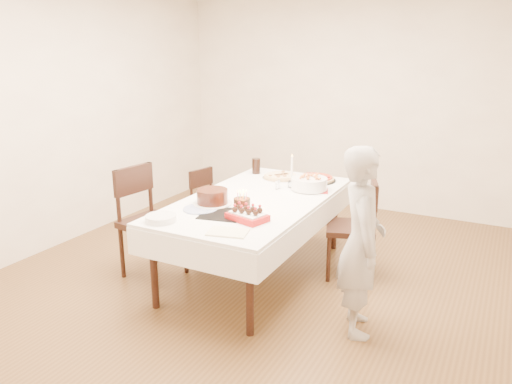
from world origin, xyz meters
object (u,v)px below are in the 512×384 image
at_px(person, 361,242).
at_px(layer_cake, 212,197).
at_px(dining_table, 256,237).
at_px(chair_left_dessert, 152,223).
at_px(strawberry_box, 247,215).
at_px(pizza_white, 281,177).
at_px(taper_candle, 292,171).
at_px(cola_glass, 256,166).
at_px(chair_left_savory, 212,206).
at_px(pizza_pepperoni, 315,179).
at_px(birthday_cake, 242,199).
at_px(pasta_bowl, 309,183).
at_px(chair_right_savory, 350,228).

distance_m(person, layer_cake, 1.38).
distance_m(dining_table, chair_left_dessert, 0.96).
relative_size(layer_cake, strawberry_box, 1.11).
distance_m(pizza_white, strawberry_box, 1.33).
bearing_deg(taper_candle, dining_table, -106.50).
bearing_deg(cola_glass, chair_left_dessert, -108.15).
distance_m(chair_left_savory, chair_left_dessert, 1.02).
distance_m(taper_candle, cola_glass, 0.66).
bearing_deg(layer_cake, pizza_white, 81.66).
distance_m(pizza_pepperoni, cola_glass, 0.68).
bearing_deg(layer_cake, person, -6.28).
bearing_deg(dining_table, layer_cake, -126.50).
xyz_separation_m(pizza_white, taper_candle, (0.23, -0.25, 0.15)).
height_order(layer_cake, birthday_cake, birthday_cake).
bearing_deg(layer_cake, pasta_bowl, 54.67).
bearing_deg(layer_cake, birthday_cake, 1.32).
bearing_deg(pizza_pepperoni, pasta_bowl, -78.54).
xyz_separation_m(birthday_cake, strawberry_box, (0.18, -0.23, -0.05)).
height_order(dining_table, chair_left_dessert, chair_left_dessert).
height_order(chair_left_dessert, person, person).
xyz_separation_m(pizza_pepperoni, pasta_bowl, (0.07, -0.35, 0.04)).
relative_size(dining_table, layer_cake, 6.26).
xyz_separation_m(pizza_pepperoni, taper_candle, (-0.11, -0.35, 0.15)).
xyz_separation_m(pizza_white, birthday_cake, (0.13, -1.06, 0.06)).
bearing_deg(dining_table, chair_left_dessert, -151.59).
distance_m(pizza_pepperoni, birthday_cake, 1.17).
relative_size(person, cola_glass, 8.60).
xyz_separation_m(layer_cake, strawberry_box, (0.47, -0.22, -0.03)).
bearing_deg(chair_left_dessert, strawberry_box, -178.27).
bearing_deg(chair_left_dessert, dining_table, -143.92).
distance_m(pizza_white, taper_candle, 0.38).
distance_m(birthday_cake, strawberry_box, 0.29).
relative_size(pasta_bowl, layer_cake, 1.00).
xyz_separation_m(person, layer_cake, (-1.37, 0.15, 0.11)).
height_order(cola_glass, layer_cake, cola_glass).
height_order(chair_left_savory, birthday_cake, birthday_cake).
distance_m(dining_table, pizza_white, 0.84).
bearing_deg(cola_glass, strawberry_box, -65.11).
distance_m(dining_table, person, 1.26).
bearing_deg(chair_left_savory, birthday_cake, 146.86).
height_order(person, cola_glass, person).
height_order(pizza_pepperoni, taper_candle, taper_candle).
xyz_separation_m(dining_table, pasta_bowl, (0.33, 0.47, 0.44)).
bearing_deg(pizza_pepperoni, cola_glass, -179.03).
xyz_separation_m(pasta_bowl, cola_glass, (-0.75, 0.34, 0.02)).
bearing_deg(chair_left_savory, layer_cake, 135.43).
bearing_deg(birthday_cake, chair_right_savory, 45.12).
xyz_separation_m(chair_right_savory, pasta_bowl, (-0.44, 0.07, 0.35)).
height_order(dining_table, cola_glass, cola_glass).
bearing_deg(pizza_pepperoni, layer_cake, -113.57).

